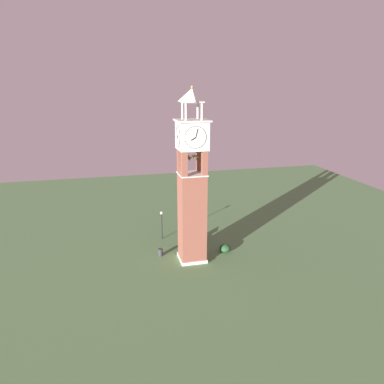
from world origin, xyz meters
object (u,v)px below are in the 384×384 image
(trash_bin, at_px, (160,252))
(clock_tower, at_px, (192,191))
(park_bench, at_px, (200,236))
(lamp_post, at_px, (162,220))

(trash_bin, bearing_deg, clock_tower, 152.91)
(park_bench, height_order, trash_bin, park_bench)
(park_bench, distance_m, trash_bin, 6.31)
(clock_tower, relative_size, park_bench, 11.11)
(trash_bin, bearing_deg, lamp_post, -101.42)
(park_bench, xyz_separation_m, lamp_post, (4.53, -1.29, 2.01))
(lamp_post, bearing_deg, clock_tower, 110.66)
(clock_tower, xyz_separation_m, park_bench, (-2.21, -4.84, -7.31))
(trash_bin, bearing_deg, park_bench, -149.53)
(clock_tower, distance_m, trash_bin, 8.23)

